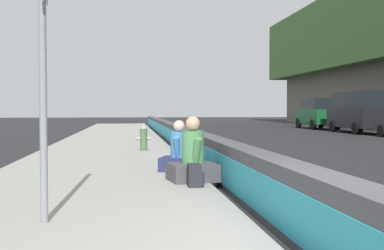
# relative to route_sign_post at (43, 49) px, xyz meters

# --- Properties ---
(jersey_barrier) EXTENTS (76.00, 0.45, 0.85)m
(jersey_barrier) POSITION_rel_route_sign_post_xyz_m (-1.47, -2.93, -1.79)
(jersey_barrier) COLOR #47474C
(jersey_barrier) RESTS_ON ground_plane
(route_sign_post) EXTENTS (0.44, 0.09, 3.60)m
(route_sign_post) POSITION_rel_route_sign_post_xyz_m (0.00, 0.00, 0.00)
(route_sign_post) COLOR gray
(route_sign_post) RESTS_ON sidewalk_strip
(fire_hydrant) EXTENTS (0.26, 0.46, 0.88)m
(fire_hydrant) POSITION_rel_route_sign_post_xyz_m (9.59, -1.48, -1.62)
(fire_hydrant) COLOR #47663D
(fire_hydrant) RESTS_ON sidewalk_strip
(seated_person_foreground) EXTENTS (0.88, 0.99, 1.22)m
(seated_person_foreground) POSITION_rel_route_sign_post_xyz_m (3.00, -2.20, -1.69)
(seated_person_foreground) COLOR #424247
(seated_person_foreground) RESTS_ON sidewalk_strip
(seated_person_middle) EXTENTS (0.89, 0.97, 1.11)m
(seated_person_middle) POSITION_rel_route_sign_post_xyz_m (4.48, -2.10, -1.72)
(seated_person_middle) COLOR #23284C
(seated_person_middle) RESTS_ON sidewalk_strip
(backpack) EXTENTS (0.32, 0.28, 0.40)m
(backpack) POSITION_rel_route_sign_post_xyz_m (2.33, -2.15, -1.88)
(backpack) COLOR #232328
(backpack) RESTS_ON sidewalk_strip
(parked_car_midline) EXTENTS (5.13, 2.16, 2.56)m
(parked_car_midline) POSITION_rel_route_sign_post_xyz_m (21.69, -15.15, -0.86)
(parked_car_midline) COLOR black
(parked_car_midline) RESTS_ON ground_plane
(parked_car_far) EXTENTS (4.84, 2.14, 2.28)m
(parked_car_far) POSITION_rel_route_sign_post_xyz_m (28.09, -15.15, -1.03)
(parked_car_far) COLOR #145128
(parked_car_far) RESTS_ON ground_plane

